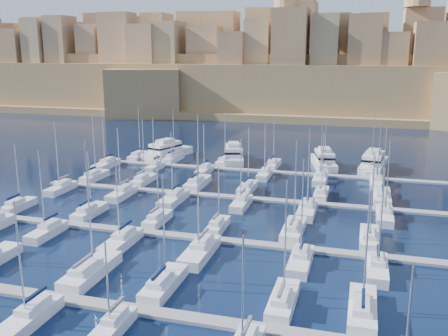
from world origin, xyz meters
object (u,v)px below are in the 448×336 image
(sailboat_4, at_px, (283,301))
(motor_yacht_b, at_px, (234,155))
(motor_yacht_d, at_px, (373,163))
(motor_yacht_c, at_px, (324,160))
(motor_yacht_a, at_px, (167,151))
(sailboat_2, at_px, (90,271))

(sailboat_4, relative_size, motor_yacht_b, 0.88)
(motor_yacht_d, bearing_deg, motor_yacht_b, -179.70)
(motor_yacht_b, relative_size, motor_yacht_c, 1.07)
(motor_yacht_c, height_order, motor_yacht_d, same)
(motor_yacht_b, height_order, motor_yacht_d, same)
(motor_yacht_b, distance_m, motor_yacht_d, 34.03)
(motor_yacht_d, bearing_deg, sailboat_4, -98.16)
(motor_yacht_a, xyz_separation_m, motor_yacht_b, (18.20, 0.02, 0.00))
(motor_yacht_c, bearing_deg, sailboat_2, -108.48)
(sailboat_4, distance_m, motor_yacht_d, 70.75)
(sailboat_4, xyz_separation_m, motor_yacht_d, (10.04, 70.03, 0.98))
(motor_yacht_c, xyz_separation_m, motor_yacht_d, (11.44, 0.69, -0.00))
(sailboat_2, relative_size, motor_yacht_a, 1.05)
(motor_yacht_c, bearing_deg, sailboat_4, -88.85)
(sailboat_4, distance_m, motor_yacht_b, 73.86)
(motor_yacht_b, bearing_deg, sailboat_2, -90.24)
(motor_yacht_a, xyz_separation_m, motor_yacht_d, (52.23, 0.20, 0.00))
(sailboat_4, height_order, motor_yacht_b, sailboat_4)
(sailboat_2, height_order, motor_yacht_a, sailboat_2)
(sailboat_4, bearing_deg, sailboat_2, 177.89)
(motor_yacht_c, bearing_deg, motor_yacht_b, 178.71)
(motor_yacht_d, bearing_deg, motor_yacht_a, -179.78)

